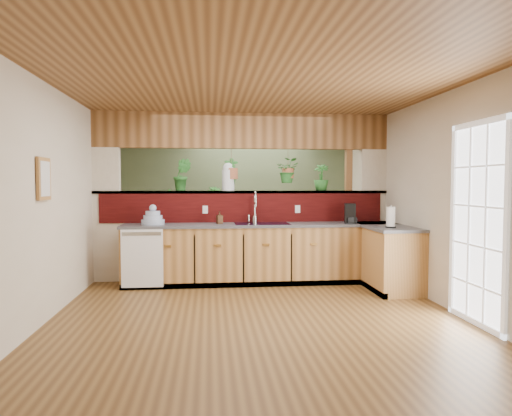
{
  "coord_description": "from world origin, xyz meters",
  "views": [
    {
      "loc": [
        -0.53,
        -5.82,
        1.49
      ],
      "look_at": [
        0.13,
        0.7,
        1.15
      ],
      "focal_mm": 32.0,
      "sensor_mm": 36.0,
      "label": 1
    }
  ],
  "objects": [
    {
      "name": "ledge_plant_right",
      "position": [
        1.25,
        1.35,
        1.6
      ],
      "size": [
        0.31,
        0.31,
        0.42
      ],
      "primitive_type": "imported",
      "rotation": [
        0.0,
        0.0,
        -0.37
      ],
      "color": "#246223",
      "rests_on": "pass_through_ledge"
    },
    {
      "name": "shelf_plant_b",
      "position": [
        -0.44,
        3.25,
        1.19
      ],
      "size": [
        0.34,
        0.34,
        0.5
      ],
      "primitive_type": "imported",
      "rotation": [
        0.0,
        0.0,
        0.25
      ],
      "color": "#246223",
      "rests_on": "shelving_console"
    },
    {
      "name": "soap_dispenser",
      "position": [
        -0.39,
        1.01,
        0.99
      ],
      "size": [
        0.11,
        0.11,
        0.19
      ],
      "primitive_type": "imported",
      "rotation": [
        0.0,
        0.0,
        0.27
      ],
      "color": "#3D2716",
      "rests_on": "countertop"
    },
    {
      "name": "framed_print",
      "position": [
        -2.27,
        -0.8,
        1.55
      ],
      "size": [
        0.04,
        0.35,
        0.45
      ],
      "color": "olive",
      "rests_on": "wall_left"
    },
    {
      "name": "glass_jar",
      "position": [
        -0.24,
        1.35,
        1.61
      ],
      "size": [
        0.2,
        0.2,
        0.44
      ],
      "color": "silver",
      "rests_on": "pass_through_ledge"
    },
    {
      "name": "wall_back",
      "position": [
        0.0,
        3.5,
        1.3
      ],
      "size": [
        4.6,
        0.02,
        2.6
      ],
      "primitive_type": "cube",
      "color": "beige",
      "rests_on": "ground"
    },
    {
      "name": "wall_left",
      "position": [
        -2.3,
        0.0,
        1.3
      ],
      "size": [
        0.02,
        7.0,
        2.6
      ],
      "primitive_type": "cube",
      "color": "beige",
      "rests_on": "ground"
    },
    {
      "name": "coffee_maker",
      "position": [
        1.6,
        0.92,
        1.04
      ],
      "size": [
        0.16,
        0.27,
        0.3
      ],
      "rotation": [
        0.0,
        0.0,
        -0.25
      ],
      "color": "black",
      "rests_on": "countertop"
    },
    {
      "name": "navy_sink",
      "position": [
        0.25,
        0.98,
        0.82
      ],
      "size": [
        0.82,
        0.5,
        0.18
      ],
      "color": "black",
      "rests_on": "countertop"
    },
    {
      "name": "pass_through_ledge",
      "position": [
        0.0,
        1.35,
        1.37
      ],
      "size": [
        4.6,
        0.21,
        0.04
      ],
      "primitive_type": "cube",
      "color": "brown",
      "rests_on": "ground"
    },
    {
      "name": "wall_front",
      "position": [
        0.0,
        -3.5,
        1.3
      ],
      "size": [
        4.6,
        0.02,
        2.6
      ],
      "primitive_type": "cube",
      "color": "beige",
      "rests_on": "ground"
    },
    {
      "name": "wall_right",
      "position": [
        2.3,
        0.0,
        1.3
      ],
      "size": [
        0.02,
        7.0,
        2.6
      ],
      "primitive_type": "cube",
      "color": "beige",
      "rests_on": "ground"
    },
    {
      "name": "ceiling",
      "position": [
        0.0,
        0.0,
        2.6
      ],
      "size": [
        4.6,
        7.0,
        0.01
      ],
      "primitive_type": "cube",
      "color": "brown",
      "rests_on": "ground"
    },
    {
      "name": "shelf_plant_a",
      "position": [
        -1.31,
        3.25,
        1.17
      ],
      "size": [
        0.27,
        0.21,
        0.46
      ],
      "primitive_type": "imported",
      "rotation": [
        0.0,
        0.0,
        0.22
      ],
      "color": "#246223",
      "rests_on": "shelving_console"
    },
    {
      "name": "dish_stack",
      "position": [
        -1.36,
        0.97,
        0.99
      ],
      "size": [
        0.34,
        0.34,
        0.3
      ],
      "color": "#9BABC9",
      "rests_on": "countertop"
    },
    {
      "name": "hanging_plant_a",
      "position": [
        -0.19,
        1.35,
        1.83
      ],
      "size": [
        0.23,
        0.2,
        0.56
      ],
      "color": "brown",
      "rests_on": "header_beam"
    },
    {
      "name": "sage_backwall",
      "position": [
        0.0,
        3.48,
        1.3
      ],
      "size": [
        4.55,
        0.02,
        2.55
      ],
      "primitive_type": "cube",
      "color": "#516243",
      "rests_on": "ground"
    },
    {
      "name": "hanging_plant_b",
      "position": [
        0.71,
        1.35,
        1.88
      ],
      "size": [
        0.43,
        0.4,
        0.51
      ],
      "color": "brown",
      "rests_on": "header_beam"
    },
    {
      "name": "ground",
      "position": [
        0.0,
        0.0,
        0.0
      ],
      "size": [
        4.6,
        7.0,
        0.01
      ],
      "primitive_type": "cube",
      "color": "brown",
      "rests_on": "ground"
    },
    {
      "name": "floor_plant",
      "position": [
        0.75,
        2.69,
        0.4
      ],
      "size": [
        0.84,
        0.77,
        0.8
      ],
      "primitive_type": "imported",
      "rotation": [
        0.0,
        0.0,
        0.24
      ],
      "color": "#246223",
      "rests_on": "ground"
    },
    {
      "name": "pass_through_partition",
      "position": [
        0.03,
        1.35,
        1.19
      ],
      "size": [
        4.6,
        0.21,
        2.6
      ],
      "color": "beige",
      "rests_on": "ground"
    },
    {
      "name": "faucet",
      "position": [
        0.16,
        1.13,
        1.16
      ],
      "size": [
        0.21,
        0.21,
        0.49
      ],
      "color": "#B7B7B2",
      "rests_on": "countertop"
    },
    {
      "name": "dishwasher",
      "position": [
        -1.48,
        0.66,
        0.46
      ],
      "size": [
        0.58,
        0.03,
        0.82
      ],
      "color": "white",
      "rests_on": "ground"
    },
    {
      "name": "ledge_plant_left",
      "position": [
        -0.95,
        1.35,
        1.64
      ],
      "size": [
        0.3,
        0.25,
        0.5
      ],
      "primitive_type": "imported",
      "rotation": [
        0.0,
        0.0,
        -0.11
      ],
      "color": "#246223",
      "rests_on": "pass_through_ledge"
    },
    {
      "name": "french_door",
      "position": [
        2.27,
        -1.3,
        1.05
      ],
      "size": [
        0.06,
        1.02,
        2.16
      ],
      "primitive_type": "cube",
      "color": "white",
      "rests_on": "ground"
    },
    {
      "name": "header_beam",
      "position": [
        0.0,
        1.35,
        2.33
      ],
      "size": [
        4.6,
        0.15,
        0.55
      ],
      "primitive_type": "cube",
      "color": "brown",
      "rests_on": "ground"
    },
    {
      "name": "countertop",
      "position": [
        0.84,
        0.87,
        0.45
      ],
      "size": [
        4.14,
        1.52,
        0.9
      ],
      "color": "olive",
      "rests_on": "ground"
    },
    {
      "name": "shelving_console",
      "position": [
        -0.83,
        3.25,
        0.5
      ],
      "size": [
        1.37,
        0.68,
        0.88
      ],
      "primitive_type": "cube",
      "rotation": [
        0.0,
        0.0,
        -0.26
      ],
      "color": "black",
      "rests_on": "ground"
    },
    {
      "name": "paper_towel",
      "position": [
        1.92,
        0.15,
        1.04
      ],
      "size": [
        0.14,
        0.14,
        0.3
      ],
      "color": "black",
      "rests_on": "countertop"
    }
  ]
}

